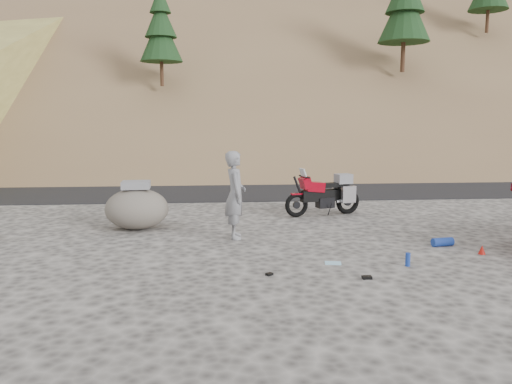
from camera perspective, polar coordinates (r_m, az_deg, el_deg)
ground at (r=10.70m, az=3.96°, el=-5.94°), size 140.00×140.00×0.00m
road at (r=19.49m, az=-0.06°, el=0.53°), size 120.00×7.00×0.05m
hillside at (r=51.84m, az=-3.18°, el=17.62°), size 120.00×73.00×46.72m
motorcycle at (r=13.89m, az=8.05°, el=-0.29°), size 2.22×1.00×1.35m
man at (r=11.23m, az=-2.35°, el=-5.24°), size 0.49×0.73×1.95m
boulder at (r=12.35m, az=-13.46°, el=-1.81°), size 1.70×1.51×1.17m
gear_blue_mat at (r=11.17m, az=20.54°, el=-5.37°), size 0.47×0.25×0.18m
gear_bottle at (r=9.48m, az=16.96°, el=-7.39°), size 0.10×0.10×0.24m
gear_funnel at (r=10.82m, az=24.42°, el=-6.02°), size 0.17×0.17×0.18m
gear_glove_a at (r=8.61m, az=12.56°, el=-9.51°), size 0.16×0.12×0.05m
gear_glove_b at (r=8.59m, az=1.53°, el=-9.37°), size 0.15×0.14×0.04m
gear_blue_cloth at (r=9.38m, az=8.79°, el=-8.02°), size 0.33×0.27×0.01m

